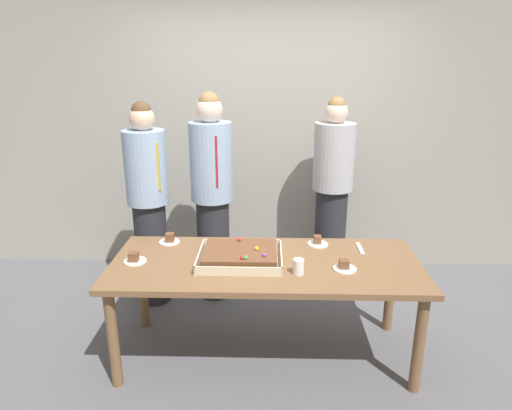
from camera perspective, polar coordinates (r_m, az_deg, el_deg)
name	(u,v)px	position (r m, az deg, el deg)	size (l,w,h in m)	color
ground_plane	(265,353)	(3.41, 1.13, -18.27)	(12.00, 12.00, 0.00)	#5B5B60
interior_back_panel	(267,116)	(4.38, 1.45, 11.24)	(8.00, 0.12, 3.00)	#9E998E
party_table	(265,272)	(3.07, 1.20, -8.51)	(2.07, 0.85, 0.72)	brown
sheet_cake	(240,255)	(3.04, -2.00, -6.37)	(0.56, 0.46, 0.10)	beige
plated_slice_near_left	(318,242)	(3.32, 7.82, -4.68)	(0.15, 0.15, 0.07)	white
plated_slice_near_right	(170,240)	(3.39, -10.88, -4.32)	(0.15, 0.15, 0.07)	white
plated_slice_far_left	(134,259)	(3.13, -15.14, -6.61)	(0.15, 0.15, 0.07)	white
plated_slice_far_right	(344,266)	(2.98, 11.13, -7.64)	(0.15, 0.15, 0.06)	white
drink_cup_nearest	(298,267)	(2.86, 5.40, -7.78)	(0.07, 0.07, 0.10)	white
cake_server_utensil	(360,248)	(3.31, 13.03, -5.35)	(0.03, 0.20, 0.01)	silver
person_serving_front	(212,195)	(3.80, -5.58, 1.23)	(0.35, 0.35, 1.77)	#28282D
person_green_shirt_behind	(148,203)	(3.80, -13.46, 0.24)	(0.34, 0.34, 1.71)	#28282D
person_striped_tie_right	(332,191)	(4.10, 9.61, 1.73)	(0.36, 0.36, 1.71)	#28282D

